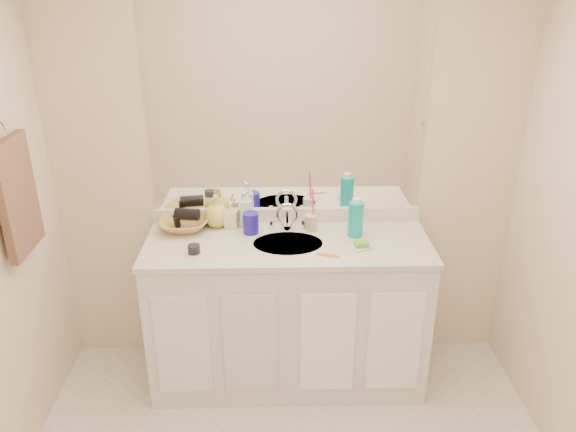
# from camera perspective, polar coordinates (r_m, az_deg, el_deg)

# --- Properties ---
(wall_back) EXTENTS (2.60, 0.02, 2.40)m
(wall_back) POSITION_cam_1_polar(r_m,az_deg,el_deg) (3.12, -0.14, 4.94)
(wall_back) COLOR beige
(wall_back) RESTS_ON floor
(vanity_cabinet) EXTENTS (1.50, 0.55, 0.85)m
(vanity_cabinet) POSITION_cam_1_polar(r_m,az_deg,el_deg) (3.21, -0.02, -9.88)
(vanity_cabinet) COLOR silver
(vanity_cabinet) RESTS_ON floor
(countertop) EXTENTS (1.52, 0.57, 0.03)m
(countertop) POSITION_cam_1_polar(r_m,az_deg,el_deg) (2.99, -0.02, -2.85)
(countertop) COLOR silver
(countertop) RESTS_ON vanity_cabinet
(backsplash) EXTENTS (1.52, 0.03, 0.08)m
(backsplash) POSITION_cam_1_polar(r_m,az_deg,el_deg) (3.20, -0.13, 0.12)
(backsplash) COLOR silver
(backsplash) RESTS_ON countertop
(sink_basin) EXTENTS (0.37, 0.37, 0.02)m
(sink_basin) POSITION_cam_1_polar(r_m,az_deg,el_deg) (2.97, -0.01, -2.97)
(sink_basin) COLOR beige
(sink_basin) RESTS_ON countertop
(faucet) EXTENTS (0.02, 0.02, 0.11)m
(faucet) POSITION_cam_1_polar(r_m,az_deg,el_deg) (3.11, -0.09, -0.37)
(faucet) COLOR silver
(faucet) RESTS_ON countertop
(mirror) EXTENTS (1.48, 0.01, 1.20)m
(mirror) POSITION_cam_1_polar(r_m,az_deg,el_deg) (3.01, -0.14, 11.40)
(mirror) COLOR white
(mirror) RESTS_ON wall_back
(blue_mug) EXTENTS (0.11, 0.11, 0.12)m
(blue_mug) POSITION_cam_1_polar(r_m,az_deg,el_deg) (3.06, -3.80, -0.72)
(blue_mug) COLOR #2018A5
(blue_mug) RESTS_ON countertop
(tan_cup) EXTENTS (0.09, 0.09, 0.09)m
(tan_cup) POSITION_cam_1_polar(r_m,az_deg,el_deg) (3.10, 2.35, -0.71)
(tan_cup) COLOR beige
(tan_cup) RESTS_ON countertop
(toothbrush) EXTENTS (0.02, 0.04, 0.21)m
(toothbrush) POSITION_cam_1_polar(r_m,az_deg,el_deg) (3.05, 2.57, 1.09)
(toothbrush) COLOR #FB4297
(toothbrush) RESTS_ON tan_cup
(mouthwash_bottle) EXTENTS (0.08, 0.08, 0.19)m
(mouthwash_bottle) POSITION_cam_1_polar(r_m,az_deg,el_deg) (3.03, 6.88, -0.32)
(mouthwash_bottle) COLOR #0EACB2
(mouthwash_bottle) RESTS_ON countertop
(soap_dish) EXTENTS (0.12, 0.11, 0.01)m
(soap_dish) POSITION_cam_1_polar(r_m,az_deg,el_deg) (2.94, 7.45, -3.16)
(soap_dish) COLOR silver
(soap_dish) RESTS_ON countertop
(green_soap) EXTENTS (0.08, 0.06, 0.02)m
(green_soap) POSITION_cam_1_polar(r_m,az_deg,el_deg) (2.93, 7.47, -2.83)
(green_soap) COLOR #66BB2D
(green_soap) RESTS_ON soap_dish
(orange_comb) EXTENTS (0.12, 0.06, 0.00)m
(orange_comb) POSITION_cam_1_polar(r_m,az_deg,el_deg) (2.85, 4.11, -3.99)
(orange_comb) COLOR orange
(orange_comb) RESTS_ON countertop
(dark_jar) EXTENTS (0.07, 0.07, 0.04)m
(dark_jar) POSITION_cam_1_polar(r_m,az_deg,el_deg) (2.90, -9.54, -3.33)
(dark_jar) COLOR black
(dark_jar) RESTS_ON countertop
(soap_bottle_white) EXTENTS (0.11, 0.11, 0.21)m
(soap_bottle_white) POSITION_cam_1_polar(r_m,az_deg,el_deg) (3.13, -4.25, 0.78)
(soap_bottle_white) COLOR white
(soap_bottle_white) RESTS_ON countertop
(soap_bottle_cream) EXTENTS (0.07, 0.07, 0.15)m
(soap_bottle_cream) POSITION_cam_1_polar(r_m,az_deg,el_deg) (3.13, -5.82, 0.11)
(soap_bottle_cream) COLOR #EBEABF
(soap_bottle_cream) RESTS_ON countertop
(soap_bottle_yellow) EXTENTS (0.15, 0.15, 0.18)m
(soap_bottle_yellow) POSITION_cam_1_polar(r_m,az_deg,el_deg) (3.15, -7.29, 0.54)
(soap_bottle_yellow) COLOR #D8C854
(soap_bottle_yellow) RESTS_ON countertop
(wicker_basket) EXTENTS (0.28, 0.28, 0.07)m
(wicker_basket) POSITION_cam_1_polar(r_m,az_deg,el_deg) (3.16, -10.48, -0.77)
(wicker_basket) COLOR #B28B48
(wicker_basket) RESTS_ON countertop
(hair_dryer) EXTENTS (0.14, 0.09, 0.07)m
(hair_dryer) POSITION_cam_1_polar(r_m,az_deg,el_deg) (3.14, -10.20, 0.18)
(hair_dryer) COLOR black
(hair_dryer) RESTS_ON wicker_basket
(towel_ring) EXTENTS (0.01, 0.11, 0.11)m
(towel_ring) POSITION_cam_1_polar(r_m,az_deg,el_deg) (2.79, -27.25, 7.51)
(towel_ring) COLOR silver
(towel_ring) RESTS_ON wall_left
(hand_towel) EXTENTS (0.04, 0.32, 0.55)m
(hand_towel) POSITION_cam_1_polar(r_m,az_deg,el_deg) (2.86, -25.78, 1.81)
(hand_towel) COLOR #4E332A
(hand_towel) RESTS_ON towel_ring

